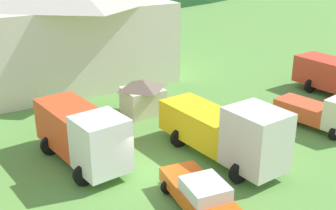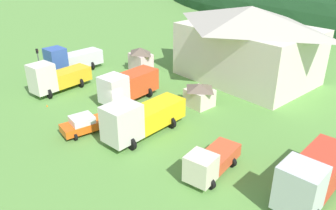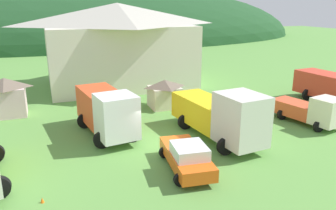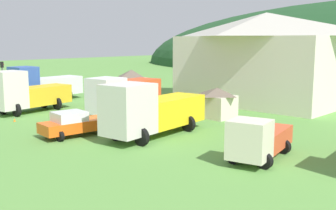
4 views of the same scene
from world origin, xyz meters
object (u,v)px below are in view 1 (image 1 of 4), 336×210
object	(u,v)px
heavy_rig_white	(82,133)
light_truck_cream	(324,113)
depot_building	(69,26)
flatbed_truck_yellow	(227,131)
service_pickup_orange	(200,194)
play_shed_cream	(143,96)

from	to	relation	value
heavy_rig_white	light_truck_cream	bearing A→B (deg)	69.54
depot_building	heavy_rig_white	distance (m)	15.88
depot_building	heavy_rig_white	xyz separation A→B (m)	(-4.26, -15.04, -2.80)
heavy_rig_white	flatbed_truck_yellow	world-z (taller)	flatbed_truck_yellow
heavy_rig_white	service_pickup_orange	distance (m)	7.46
flatbed_truck_yellow	service_pickup_orange	bearing A→B (deg)	-56.97
depot_building	flatbed_truck_yellow	xyz separation A→B (m)	(2.65, -18.63, -2.82)
light_truck_cream	service_pickup_orange	size ratio (longest dim) A/B	1.12
depot_building	flatbed_truck_yellow	world-z (taller)	depot_building
play_shed_cream	flatbed_truck_yellow	size ratio (longest dim) A/B	0.33
play_shed_cream	service_pickup_orange	world-z (taller)	play_shed_cream
flatbed_truck_yellow	light_truck_cream	size ratio (longest dim) A/B	1.50
flatbed_truck_yellow	service_pickup_orange	world-z (taller)	flatbed_truck_yellow
depot_building	flatbed_truck_yellow	size ratio (longest dim) A/B	1.94
play_shed_cream	heavy_rig_white	world-z (taller)	heavy_rig_white
depot_building	light_truck_cream	size ratio (longest dim) A/B	2.90
play_shed_cream	heavy_rig_white	bearing A→B (deg)	-140.98
depot_building	play_shed_cream	size ratio (longest dim) A/B	5.91
heavy_rig_white	flatbed_truck_yellow	xyz separation A→B (m)	(6.91, -3.59, -0.02)
depot_building	play_shed_cream	world-z (taller)	depot_building
light_truck_cream	service_pickup_orange	bearing A→B (deg)	-85.64
flatbed_truck_yellow	depot_building	bearing A→B (deg)	-178.27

